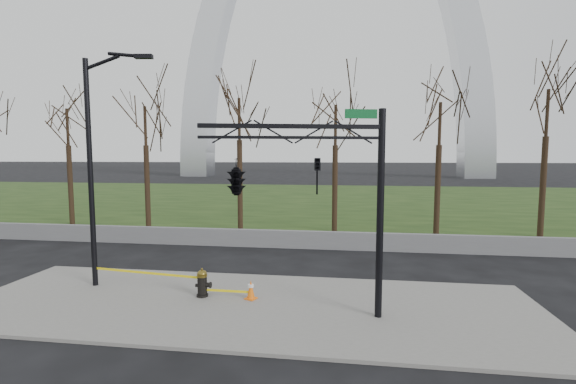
# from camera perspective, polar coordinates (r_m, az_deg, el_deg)

# --- Properties ---
(ground) EXTENTS (500.00, 500.00, 0.00)m
(ground) POSITION_cam_1_polar(r_m,az_deg,el_deg) (12.97, -5.79, -16.07)
(ground) COLOR black
(ground) RESTS_ON ground
(sidewalk) EXTENTS (18.00, 6.00, 0.10)m
(sidewalk) POSITION_cam_1_polar(r_m,az_deg,el_deg) (12.95, -5.79, -15.87)
(sidewalk) COLOR slate
(sidewalk) RESTS_ON ground
(grass_strip) EXTENTS (120.00, 40.00, 0.06)m
(grass_strip) POSITION_cam_1_polar(r_m,az_deg,el_deg) (42.09, 3.97, -1.10)
(grass_strip) COLOR #1B3212
(grass_strip) RESTS_ON ground
(guardrail) EXTENTS (60.00, 0.30, 0.90)m
(guardrail) POSITION_cam_1_polar(r_m,az_deg,el_deg) (20.39, -0.41, -6.78)
(guardrail) COLOR #59595B
(guardrail) RESTS_ON ground
(gateway_arch) EXTENTS (66.00, 6.00, 65.00)m
(gateway_arch) POSITION_cam_1_polar(r_m,az_deg,el_deg) (91.11, 6.27, 23.04)
(gateway_arch) COLOR silver
(gateway_arch) RESTS_ON ground
(tree_row) EXTENTS (50.81, 4.00, 9.51)m
(tree_row) POSITION_cam_1_polar(r_m,az_deg,el_deg) (23.73, 6.78, 5.36)
(tree_row) COLOR black
(tree_row) RESTS_ON ground
(fire_hydrant) EXTENTS (0.57, 0.38, 0.94)m
(fire_hydrant) POSITION_cam_1_polar(r_m,az_deg,el_deg) (13.63, -12.17, -12.72)
(fire_hydrant) COLOR black
(fire_hydrant) RESTS_ON sidewalk
(traffic_cone) EXTENTS (0.42, 0.42, 0.62)m
(traffic_cone) POSITION_cam_1_polar(r_m,az_deg,el_deg) (13.20, -5.36, -13.78)
(traffic_cone) COLOR orange
(traffic_cone) RESTS_ON sidewalk
(street_light) EXTENTS (2.39, 0.49, 8.21)m
(street_light) POSITION_cam_1_polar(r_m,az_deg,el_deg) (15.32, -25.86, 4.67)
(street_light) COLOR black
(street_light) RESTS_ON ground
(traffic_signal_mast) EXTENTS (4.97, 2.54, 6.00)m
(traffic_signal_mast) POSITION_cam_1_polar(r_m,az_deg,el_deg) (10.74, -3.36, 2.22)
(traffic_signal_mast) COLOR black
(traffic_signal_mast) RESTS_ON ground
(caution_tape) EXTENTS (5.83, 0.58, 0.47)m
(caution_tape) POSITION_cam_1_polar(r_m,az_deg,el_deg) (14.26, -16.89, -11.70)
(caution_tape) COLOR yellow
(caution_tape) RESTS_ON ground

